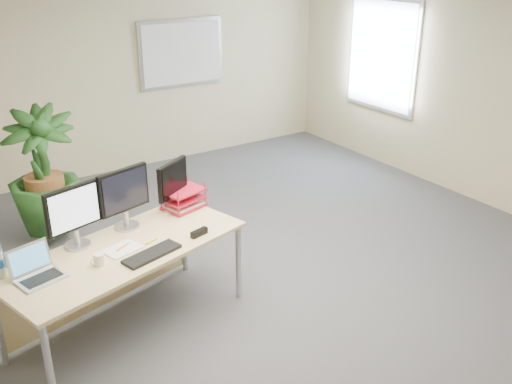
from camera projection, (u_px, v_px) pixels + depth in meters
floor at (270, 307)px, 5.03m from camera, size 8.00×8.00×0.00m
back_wall at (100, 77)px, 7.57m from camera, size 7.00×0.04×2.70m
whiteboard at (182, 53)px, 8.07m from camera, size 1.30×0.04×0.95m
window at (382, 55)px, 7.94m from camera, size 0.04×1.30×1.55m
desk at (118, 261)px, 4.61m from camera, size 2.10×1.31×0.75m
floor_plant at (43, 176)px, 5.90m from camera, size 1.06×1.06×1.50m
monitor_left at (74, 213)px, 4.40m from camera, size 0.45×0.21×0.51m
monitor_right at (124, 195)px, 4.70m from camera, size 0.46×0.21×0.52m
monitor_dark at (173, 183)px, 5.04m from camera, size 0.37×0.25×0.46m
laptop at (36, 270)px, 4.07m from camera, size 0.38×0.35×0.23m
keyboard at (152, 254)px, 4.37m from camera, size 0.50×0.28×0.03m
coffee_mug at (98, 259)px, 4.23m from camera, size 0.12×0.08×0.09m
spiral_notebook at (122, 249)px, 4.45m from camera, size 0.32×0.27×0.01m
orange_pen at (123, 247)px, 4.47m from camera, size 0.13×0.08×0.01m
yellow_highlighter at (151, 241)px, 4.57m from camera, size 0.12×0.05×0.02m
letter_tray at (183, 200)px, 5.15m from camera, size 0.42×0.36×0.17m
stapler at (199, 233)px, 4.67m from camera, size 0.17×0.08×0.05m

